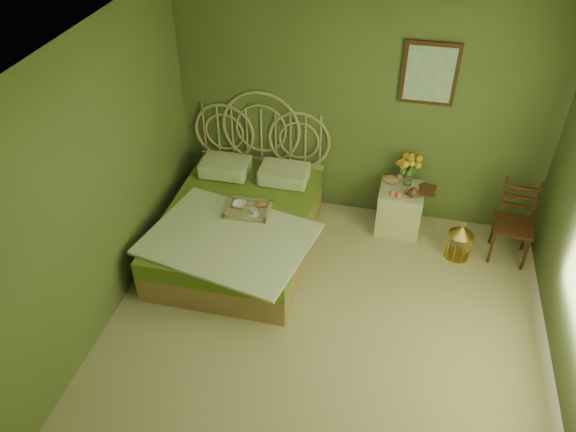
% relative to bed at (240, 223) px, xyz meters
% --- Properties ---
extents(floor, '(4.50, 4.50, 0.00)m').
position_rel_bed_xyz_m(floor, '(1.10, -1.29, -0.30)').
color(floor, tan).
rests_on(floor, ground).
extents(ceiling, '(4.50, 4.50, 0.00)m').
position_rel_bed_xyz_m(ceiling, '(1.10, -1.29, 2.30)').
color(ceiling, silver).
rests_on(ceiling, wall_back).
extents(wall_back, '(4.00, 0.00, 4.00)m').
position_rel_bed_xyz_m(wall_back, '(1.10, 0.96, 1.00)').
color(wall_back, '#536837').
rests_on(wall_back, floor).
extents(wall_left, '(0.00, 4.50, 4.50)m').
position_rel_bed_xyz_m(wall_left, '(-0.90, -1.29, 1.00)').
color(wall_left, '#536837').
rests_on(wall_left, floor).
extents(wall_art, '(0.54, 0.04, 0.64)m').
position_rel_bed_xyz_m(wall_art, '(1.74, 0.93, 1.45)').
color(wall_art, '#33180E').
rests_on(wall_art, wall_back).
extents(bed, '(1.74, 2.20, 1.36)m').
position_rel_bed_xyz_m(bed, '(0.00, 0.00, 0.00)').
color(bed, '#A88054').
rests_on(bed, floor).
extents(nightstand, '(0.47, 0.48, 0.95)m').
position_rel_bed_xyz_m(nightstand, '(1.64, 0.70, 0.05)').
color(nightstand, '#F3E8C6').
rests_on(nightstand, floor).
extents(chair, '(0.42, 0.42, 0.87)m').
position_rel_bed_xyz_m(chair, '(2.80, 0.52, 0.18)').
color(chair, '#33180E').
rests_on(chair, floor).
extents(birdcage, '(0.26, 0.26, 0.40)m').
position_rel_bed_xyz_m(birdcage, '(2.29, 0.33, -0.10)').
color(birdcage, gold).
rests_on(birdcage, floor).
extents(book_lower, '(0.18, 0.23, 0.02)m').
position_rel_bed_xyz_m(book_lower, '(1.82, 0.71, 0.23)').
color(book_lower, '#381E0F').
rests_on(book_lower, nightstand).
extents(book_upper, '(0.21, 0.26, 0.02)m').
position_rel_bed_xyz_m(book_upper, '(1.82, 0.71, 0.25)').
color(book_upper, '#472819').
rests_on(book_upper, nightstand).
extents(cereal_bowl, '(0.16, 0.16, 0.04)m').
position_rel_bed_xyz_m(cereal_bowl, '(0.01, -0.00, 0.25)').
color(cereal_bowl, white).
rests_on(cereal_bowl, bed).
extents(coffee_cup, '(0.09, 0.09, 0.07)m').
position_rel_bed_xyz_m(coffee_cup, '(0.19, -0.11, 0.26)').
color(coffee_cup, white).
rests_on(coffee_cup, bed).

